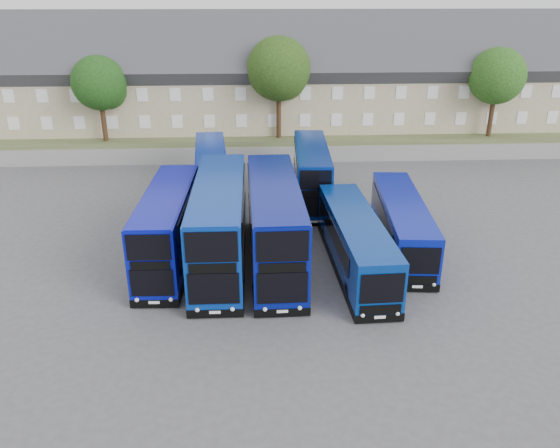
{
  "coord_description": "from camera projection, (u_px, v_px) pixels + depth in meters",
  "views": [
    {
      "loc": [
        -0.45,
        -25.08,
        14.76
      ],
      "look_at": [
        1.04,
        4.21,
        2.2
      ],
      "focal_mm": 35.0,
      "sensor_mm": 36.0,
      "label": 1
    }
  ],
  "objects": [
    {
      "name": "ground",
      "position": [
        265.0,
        294.0,
        28.86
      ],
      "size": [
        120.0,
        120.0,
        0.0
      ],
      "primitive_type": "plane",
      "color": "#4A4A50",
      "rests_on": "ground"
    },
    {
      "name": "retaining_wall",
      "position": [
        258.0,
        155.0,
        50.6
      ],
      "size": [
        70.0,
        0.4,
        1.5
      ],
      "primitive_type": "cube",
      "color": "slate",
      "rests_on": "ground"
    },
    {
      "name": "earth_bank",
      "position": [
        257.0,
        127.0,
        59.68
      ],
      "size": [
        80.0,
        20.0,
        2.0
      ],
      "primitive_type": "cube",
      "color": "#4A502D",
      "rests_on": "ground"
    },
    {
      "name": "terrace_row",
      "position": [
        287.0,
        80.0,
        53.95
      ],
      "size": [
        60.0,
        10.4,
        11.2
      ],
      "color": "tan",
      "rests_on": "earth_bank"
    },
    {
      "name": "dd_front_left",
      "position": [
        169.0,
        229.0,
        31.54
      ],
      "size": [
        2.74,
        10.81,
        4.27
      ],
      "rotation": [
        0.0,
        0.0,
        -0.03
      ],
      "color": "#090FA6",
      "rests_on": "ground"
    },
    {
      "name": "dd_front_mid",
      "position": [
        220.0,
        226.0,
        31.24
      ],
      "size": [
        2.82,
        12.18,
        4.84
      ],
      "rotation": [
        0.0,
        0.0,
        -0.0
      ],
      "color": "#082E93",
      "rests_on": "ground"
    },
    {
      "name": "dd_front_right",
      "position": [
        274.0,
        225.0,
        31.29
      ],
      "size": [
        3.04,
        12.2,
        4.83
      ],
      "rotation": [
        0.0,
        0.0,
        0.02
      ],
      "color": "navy",
      "rests_on": "ground"
    },
    {
      "name": "dd_rear_left",
      "position": [
        212.0,
        173.0,
        41.71
      ],
      "size": [
        3.05,
        10.02,
        3.92
      ],
      "rotation": [
        0.0,
        0.0,
        0.08
      ],
      "color": "#0829A2",
      "rests_on": "ground"
    },
    {
      "name": "dd_rear_right",
      "position": [
        311.0,
        175.0,
        40.99
      ],
      "size": [
        2.95,
        10.59,
        4.16
      ],
      "rotation": [
        0.0,
        0.0,
        -0.05
      ],
      "color": "navy",
      "rests_on": "ground"
    },
    {
      "name": "coach_east_a",
      "position": [
        355.0,
        244.0,
        30.88
      ],
      "size": [
        2.87,
        11.65,
        3.16
      ],
      "rotation": [
        0.0,
        0.0,
        0.04
      ],
      "color": "navy",
      "rests_on": "ground"
    },
    {
      "name": "coach_east_b",
      "position": [
        402.0,
        225.0,
        33.49
      ],
      "size": [
        3.4,
        11.51,
        3.1
      ],
      "rotation": [
        0.0,
        0.0,
        -0.09
      ],
      "color": "#08179F",
      "rests_on": "ground"
    },
    {
      "name": "tree_west",
      "position": [
        101.0,
        85.0,
        48.48
      ],
      "size": [
        4.8,
        4.8,
        7.65
      ],
      "color": "#382314",
      "rests_on": "earth_bank"
    },
    {
      "name": "tree_mid",
      "position": [
        280.0,
        71.0,
        49.29
      ],
      "size": [
        5.76,
        5.76,
        9.18
      ],
      "color": "#382314",
      "rests_on": "earth_bank"
    },
    {
      "name": "tree_east",
      "position": [
        498.0,
        78.0,
        50.03
      ],
      "size": [
        5.12,
        5.12,
        8.16
      ],
      "color": "#382314",
      "rests_on": "earth_bank"
    },
    {
      "name": "tree_far",
      "position": [
        527.0,
        64.0,
        56.6
      ],
      "size": [
        5.44,
        5.44,
        8.67
      ],
      "color": "#382314",
      "rests_on": "earth_bank"
    }
  ]
}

